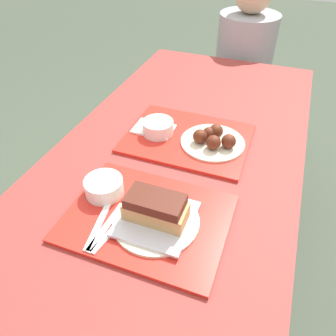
# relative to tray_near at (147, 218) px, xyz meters

# --- Properties ---
(ground_plane) EXTENTS (12.00, 12.00, 0.00)m
(ground_plane) POSITION_rel_tray_near_xyz_m (-0.03, 0.22, -0.78)
(ground_plane) COLOR #424C3D
(picnic_table) EXTENTS (0.81, 1.89, 0.77)m
(picnic_table) POSITION_rel_tray_near_xyz_m (-0.03, 0.22, -0.10)
(picnic_table) COLOR maroon
(picnic_table) RESTS_ON ground_plane
(picnic_bench_far) EXTENTS (0.77, 0.28, 0.48)m
(picnic_bench_far) POSITION_rel_tray_near_xyz_m (-0.03, 1.39, -0.38)
(picnic_bench_far) COLOR maroon
(picnic_bench_far) RESTS_ON ground_plane
(tray_near) EXTENTS (0.43, 0.33, 0.01)m
(tray_near) POSITION_rel_tray_near_xyz_m (0.00, 0.00, 0.00)
(tray_near) COLOR red
(tray_near) RESTS_ON picnic_table
(tray_far) EXTENTS (0.43, 0.33, 0.01)m
(tray_far) POSITION_rel_tray_near_xyz_m (-0.01, 0.39, 0.00)
(tray_far) COLOR red
(tray_far) RESTS_ON picnic_table
(bowl_coleslaw_near) EXTENTS (0.11, 0.11, 0.05)m
(bowl_coleslaw_near) POSITION_rel_tray_near_xyz_m (-0.15, 0.04, 0.03)
(bowl_coleslaw_near) COLOR white
(bowl_coleslaw_near) RESTS_ON tray_near
(brisket_sandwich_plate) EXTENTS (0.23, 0.23, 0.09)m
(brisket_sandwich_plate) POSITION_rel_tray_near_xyz_m (0.03, -0.01, 0.04)
(brisket_sandwich_plate) COLOR beige
(brisket_sandwich_plate) RESTS_ON tray_near
(plastic_fork_near) EXTENTS (0.02, 0.17, 0.00)m
(plastic_fork_near) POSITION_rel_tray_near_xyz_m (-0.08, -0.07, 0.01)
(plastic_fork_near) COLOR white
(plastic_fork_near) RESTS_ON tray_near
(plastic_knife_near) EXTENTS (0.05, 0.17, 0.00)m
(plastic_knife_near) POSITION_rel_tray_near_xyz_m (-0.06, -0.07, 0.01)
(plastic_knife_near) COLOR white
(plastic_knife_near) RESTS_ON tray_near
(plastic_spoon_near) EXTENTS (0.04, 0.17, 0.00)m
(plastic_spoon_near) POSITION_rel_tray_near_xyz_m (-0.11, -0.07, 0.01)
(plastic_spoon_near) COLOR white
(plastic_spoon_near) RESTS_ON tray_near
(condiment_packet) EXTENTS (0.04, 0.03, 0.01)m
(condiment_packet) POSITION_rel_tray_near_xyz_m (0.01, 0.07, 0.01)
(condiment_packet) COLOR teal
(condiment_packet) RESTS_ON tray_near
(bowl_coleslaw_far) EXTENTS (0.11, 0.11, 0.05)m
(bowl_coleslaw_far) POSITION_rel_tray_near_xyz_m (-0.12, 0.38, 0.03)
(bowl_coleslaw_far) COLOR white
(bowl_coleslaw_far) RESTS_ON tray_far
(wings_plate_far) EXTENTS (0.22, 0.22, 0.06)m
(wings_plate_far) POSITION_rel_tray_near_xyz_m (0.08, 0.38, 0.03)
(wings_plate_far) COLOR beige
(wings_plate_far) RESTS_ON tray_far
(napkin_far) EXTENTS (0.14, 0.10, 0.01)m
(napkin_far) POSITION_rel_tray_near_xyz_m (-0.14, 0.39, 0.01)
(napkin_far) COLOR white
(napkin_far) RESTS_ON tray_far
(person_seated_across) EXTENTS (0.33, 0.33, 0.67)m
(person_seated_across) POSITION_rel_tray_near_xyz_m (0.01, 1.39, -0.02)
(person_seated_across) COLOR #9E9EA3
(person_seated_across) RESTS_ON picnic_bench_far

